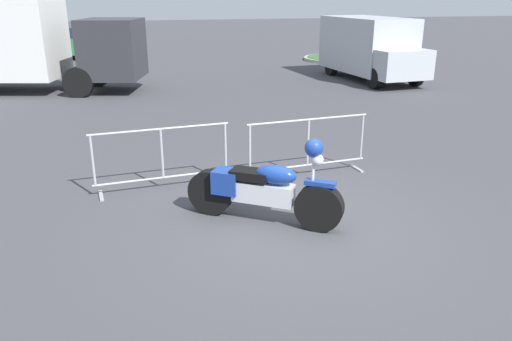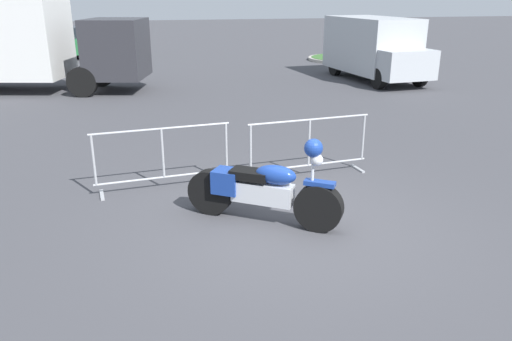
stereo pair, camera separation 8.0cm
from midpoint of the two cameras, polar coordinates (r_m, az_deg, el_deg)
ground_plane at (r=7.23m, az=4.72°, el=-6.33°), size 120.00×120.00×0.00m
motorcycle at (r=7.16m, az=1.09°, el=-2.13°), size 2.04×1.49×1.33m
crowd_barrier_near at (r=8.51m, az=-10.33°, el=1.49°), size 2.31×0.64×1.07m
crowd_barrier_far at (r=9.02m, az=6.32°, el=2.73°), size 2.31×0.64×1.07m
box_truck at (r=18.85m, az=-25.81°, el=13.08°), size 8.02×4.13×2.98m
delivery_van at (r=20.02m, az=13.42°, el=13.58°), size 2.34×5.14×2.31m
parked_car_white at (r=28.68m, az=-23.71°, el=13.08°), size 2.04×4.21×1.38m
parked_car_green at (r=28.89m, az=-18.28°, el=13.90°), size 2.26×4.65×1.53m
pedestrian at (r=24.01m, az=-26.97°, el=12.19°), size 0.48×0.48×1.69m
planter_island at (r=25.87m, az=10.87°, el=13.02°), size 3.67×3.67×1.16m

